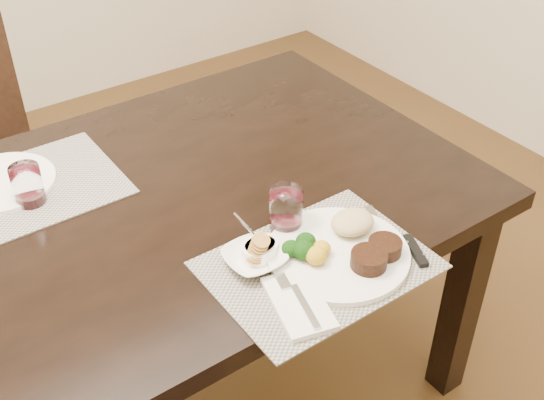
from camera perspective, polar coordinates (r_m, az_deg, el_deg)
dining_table at (r=1.65m, az=-16.22°, el=-5.15°), size 2.00×1.00×0.75m
placemat_near at (r=1.46m, az=3.85°, el=-5.44°), size 0.46×0.34×0.00m
placemat_far at (r=1.77m, az=-20.08°, el=0.75°), size 0.46×0.34×0.00m
dinner_plate at (r=1.48m, az=6.08°, el=-4.01°), size 0.31×0.31×0.06m
napkin_fork at (r=1.36m, az=2.24°, el=-8.60°), size 0.14×0.20×0.02m
steak_knife at (r=1.52m, az=11.16°, el=-3.64°), size 0.07×0.24×0.01m
cracker_bowl at (r=1.44m, az=-1.48°, el=-4.86°), size 0.13×0.13×0.06m
sauce_ramekin at (r=1.46m, az=-1.01°, el=-4.15°), size 0.09×0.13×0.07m
wine_glass_near at (r=1.52m, az=1.18°, el=-0.96°), size 0.07×0.07×0.10m
far_plate at (r=1.81m, az=-21.67°, el=1.36°), size 0.26×0.26×0.01m
wine_glass_far at (r=1.70m, az=-19.74°, el=1.06°), size 0.07×0.07×0.10m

